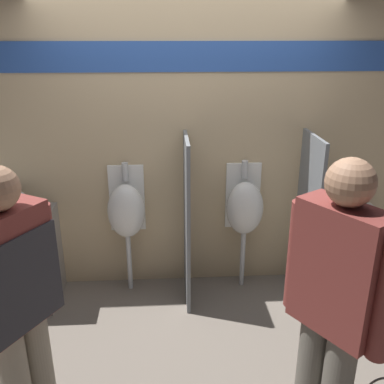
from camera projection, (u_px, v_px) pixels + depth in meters
ground_plane at (193, 314)px, 3.66m from camera, size 16.00×16.00×0.00m
display_wall at (189, 141)px, 3.74m from camera, size 4.33×0.07×2.70m
sink_counter at (1, 259)px, 3.70m from camera, size 0.93×0.53×0.83m
sink_basin at (0, 205)px, 3.59m from camera, size 0.41×0.41×0.27m
cell_phone at (23, 219)px, 3.47m from camera, size 0.07×0.14×0.01m
divider_near_counter at (187, 221)px, 3.67m from camera, size 0.03×0.56×1.47m
divider_mid at (307, 218)px, 3.73m from camera, size 0.03×0.56×1.47m
urinal_near_counter at (126, 211)px, 3.77m from camera, size 0.33×0.27×1.20m
urinal_far at (245, 208)px, 3.83m from camera, size 0.33×0.27×1.20m
toilet at (359, 259)px, 3.91m from camera, size 0.36×0.52×0.91m
person_in_vest at (15, 298)px, 2.19m from camera, size 0.41×0.52×1.69m
person_with_lanyard at (333, 307)px, 2.15m from camera, size 0.40×0.53×1.74m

